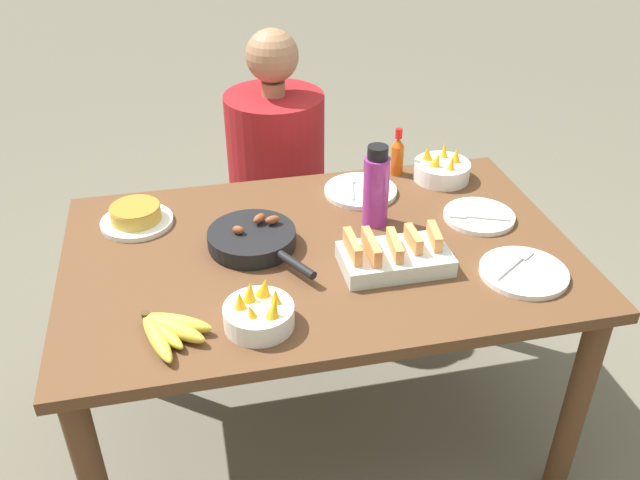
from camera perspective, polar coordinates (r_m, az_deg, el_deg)
The scene contains 14 objects.
ground_plane at distance 2.43m, azimuth 0.00°, elevation -15.62°, with size 14.00×14.00×0.00m, color #666051.
dining_table at distance 2.00m, azimuth 0.00°, elevation -3.25°, with size 1.45×0.91×0.75m.
banana_bunch at distance 1.66m, azimuth -12.66°, elevation -7.38°, with size 0.18×0.20×0.04m.
melon_tray at distance 1.86m, azimuth 6.24°, elevation -1.35°, with size 0.30×0.17×0.10m.
skillet at distance 1.94m, azimuth -5.66°, elevation 0.08°, with size 0.27×0.36×0.08m.
frittata_plate_center at distance 2.11m, azimuth -15.22°, elevation 1.92°, with size 0.22×0.22×0.06m.
empty_plate_near_front at distance 2.13m, azimuth 13.24°, elevation 1.96°, with size 0.22×0.22×0.02m.
empty_plate_far_left at distance 1.91m, azimuth 16.77°, elevation -2.62°, with size 0.24×0.24×0.02m.
empty_plate_far_right at distance 2.22m, azimuth 3.43°, elevation 4.16°, with size 0.24×0.24×0.02m.
fruit_bowl_mango at distance 2.33m, azimuth 10.20°, elevation 5.90°, with size 0.19×0.19×0.11m.
fruit_bowl_citrus at distance 1.65m, azimuth -5.16°, elevation -6.14°, with size 0.17×0.17×0.11m.
water_bottle at distance 2.01m, azimuth 4.74°, elevation 4.42°, with size 0.08×0.08×0.25m.
hot_sauce_bottle at distance 2.33m, azimuth 6.54°, elevation 7.16°, with size 0.04×0.04×0.17m.
person_figure at distance 2.72m, azimuth -3.57°, elevation 3.01°, with size 0.41×0.41×1.17m.
Camera 1 is at (-0.35, -1.58, 1.82)m, focal length 38.00 mm.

